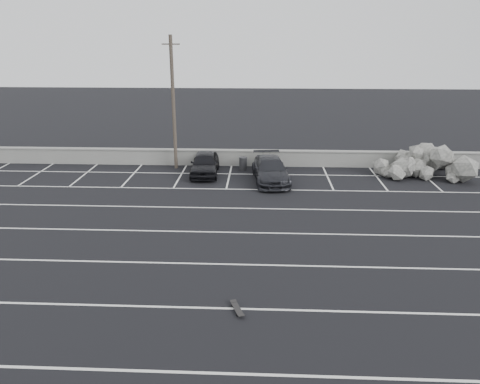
{
  "coord_description": "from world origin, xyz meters",
  "views": [
    {
      "loc": [
        2.91,
        -15.84,
        8.3
      ],
      "look_at": [
        1.93,
        5.59,
        1.0
      ],
      "focal_mm": 35.0,
      "sensor_mm": 36.0,
      "label": 1
    }
  ],
  "objects_px": {
    "trash_bin": "(243,164)",
    "skateboard": "(237,309)",
    "car_left": "(205,163)",
    "riprap_pile": "(424,164)",
    "utility_pole": "(173,103)",
    "car_right": "(271,170)"
  },
  "relations": [
    {
      "from": "skateboard",
      "to": "car_left",
      "type": "bearing_deg",
      "value": 80.47
    },
    {
      "from": "skateboard",
      "to": "trash_bin",
      "type": "bearing_deg",
      "value": 71.61
    },
    {
      "from": "trash_bin",
      "to": "skateboard",
      "type": "xyz_separation_m",
      "value": [
        0.45,
        -16.07,
        -0.35
      ]
    },
    {
      "from": "car_right",
      "to": "trash_bin",
      "type": "height_order",
      "value": "car_right"
    },
    {
      "from": "car_left",
      "to": "riprap_pile",
      "type": "bearing_deg",
      "value": 0.49
    },
    {
      "from": "utility_pole",
      "to": "skateboard",
      "type": "distance_m",
      "value": 17.5
    },
    {
      "from": "utility_pole",
      "to": "skateboard",
      "type": "xyz_separation_m",
      "value": [
        4.81,
        -16.32,
        -4.09
      ]
    },
    {
      "from": "car_left",
      "to": "trash_bin",
      "type": "distance_m",
      "value": 2.57
    },
    {
      "from": "car_right",
      "to": "riprap_pile",
      "type": "xyz_separation_m",
      "value": [
        9.51,
        1.87,
        -0.06
      ]
    },
    {
      "from": "car_left",
      "to": "riprap_pile",
      "type": "height_order",
      "value": "riprap_pile"
    },
    {
      "from": "car_left",
      "to": "skateboard",
      "type": "bearing_deg",
      "value": -81.63
    },
    {
      "from": "car_left",
      "to": "car_right",
      "type": "xyz_separation_m",
      "value": [
        4.03,
        -1.26,
        -0.01
      ]
    },
    {
      "from": "skateboard",
      "to": "riprap_pile",
      "type": "bearing_deg",
      "value": 35.39
    },
    {
      "from": "riprap_pile",
      "to": "utility_pole",
      "type": "bearing_deg",
      "value": 177.36
    },
    {
      "from": "car_right",
      "to": "skateboard",
      "type": "xyz_separation_m",
      "value": [
        -1.26,
        -13.73,
        -0.61
      ]
    },
    {
      "from": "car_right",
      "to": "utility_pole",
      "type": "xyz_separation_m",
      "value": [
        -6.07,
        2.59,
        3.48
      ]
    },
    {
      "from": "car_right",
      "to": "car_left",
      "type": "bearing_deg",
      "value": 156.29
    },
    {
      "from": "car_right",
      "to": "utility_pole",
      "type": "relative_size",
      "value": 0.58
    },
    {
      "from": "car_right",
      "to": "skateboard",
      "type": "relative_size",
      "value": 5.87
    },
    {
      "from": "car_left",
      "to": "utility_pole",
      "type": "distance_m",
      "value": 4.24
    },
    {
      "from": "car_left",
      "to": "trash_bin",
      "type": "relative_size",
      "value": 4.93
    },
    {
      "from": "car_left",
      "to": "skateboard",
      "type": "xyz_separation_m",
      "value": [
        2.77,
        -14.99,
        -0.62
      ]
    }
  ]
}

